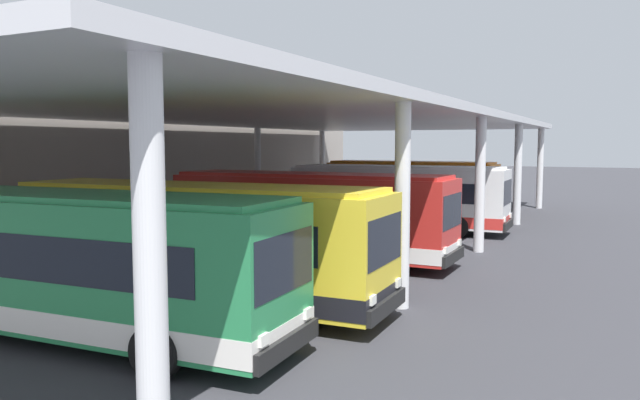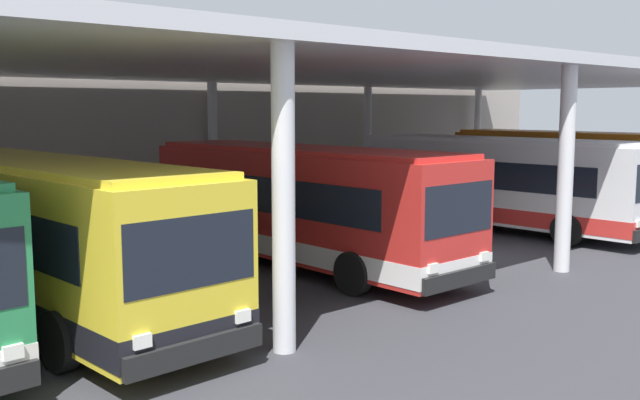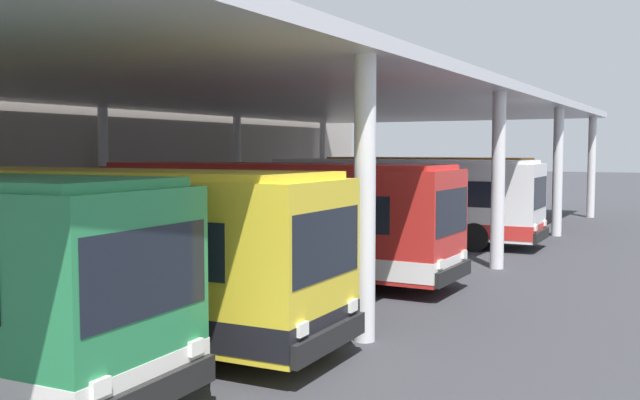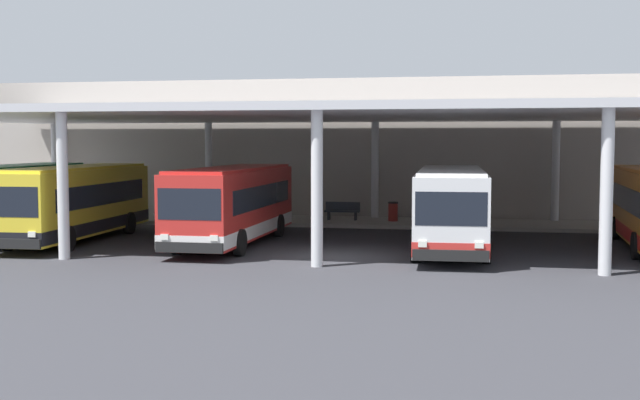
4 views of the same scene
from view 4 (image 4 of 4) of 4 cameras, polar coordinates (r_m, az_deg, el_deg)
ground_plane at (r=29.44m, az=0.72°, el=-4.03°), size 200.00×200.00×0.00m
platform_kerb at (r=40.97m, az=3.63°, el=-1.59°), size 42.00×4.50×0.18m
station_building_facade at (r=43.99m, az=4.19°, el=3.67°), size 48.00×1.60×7.65m
canopy_shelter at (r=34.59m, az=2.35°, el=5.97°), size 40.00×17.00×5.55m
bus_nearest_bay at (r=37.62m, az=-21.22°, el=0.01°), size 3.11×10.65×3.17m
bus_second_bay at (r=35.32m, az=-17.10°, el=-0.14°), size 2.98×10.61×3.17m
bus_middle_bay at (r=32.85m, az=-6.21°, el=-0.29°), size 2.75×10.54×3.17m
bus_far_bay at (r=31.19m, az=9.33°, el=-0.56°), size 2.93×10.60×3.17m
bench_waiting at (r=41.19m, az=1.61°, el=-0.76°), size 1.80×0.45×0.92m
trash_bin at (r=40.72m, az=5.23°, el=-0.81°), size 0.52×0.52×0.98m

